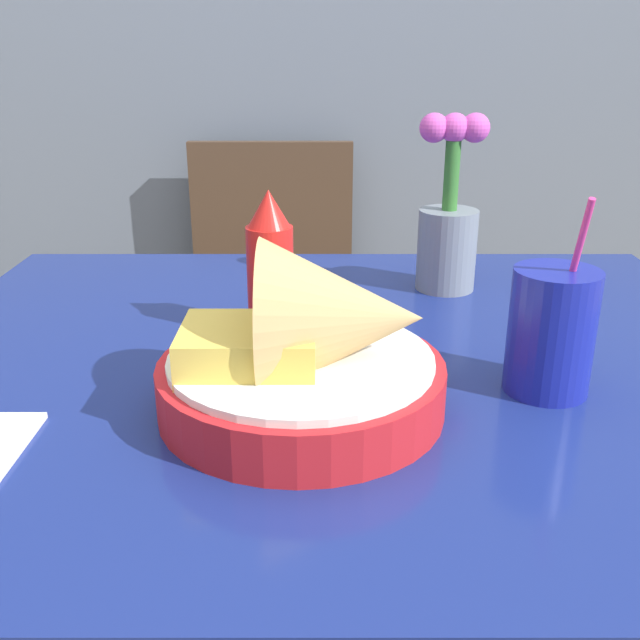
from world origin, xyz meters
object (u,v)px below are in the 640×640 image
object	(u,v)px
drink_cup	(550,335)
flower_vase	(447,226)
food_basket	(312,354)
ketchup_bottle	(269,267)
chair_far_window	(270,296)

from	to	relation	value
drink_cup	flower_vase	distance (m)	0.35
food_basket	flower_vase	xyz separation A→B (m)	(0.20, 0.39, 0.04)
food_basket	flower_vase	bearing A→B (deg)	63.15
ketchup_bottle	food_basket	bearing A→B (deg)	-74.97
ketchup_bottle	drink_cup	size ratio (longest dim) A/B	0.87
chair_far_window	food_basket	size ratio (longest dim) A/B	3.02
food_basket	ketchup_bottle	xyz separation A→B (m)	(-0.06, 0.21, 0.03)
flower_vase	food_basket	bearing A→B (deg)	-116.85
ketchup_bottle	drink_cup	xyz separation A→B (m)	(0.31, -0.16, -0.03)
food_basket	flower_vase	world-z (taller)	flower_vase
chair_far_window	flower_vase	world-z (taller)	flower_vase
food_basket	drink_cup	distance (m)	0.25
ketchup_bottle	flower_vase	bearing A→B (deg)	35.82
ketchup_bottle	drink_cup	distance (m)	0.35
chair_far_window	ketchup_bottle	size ratio (longest dim) A/B	4.69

